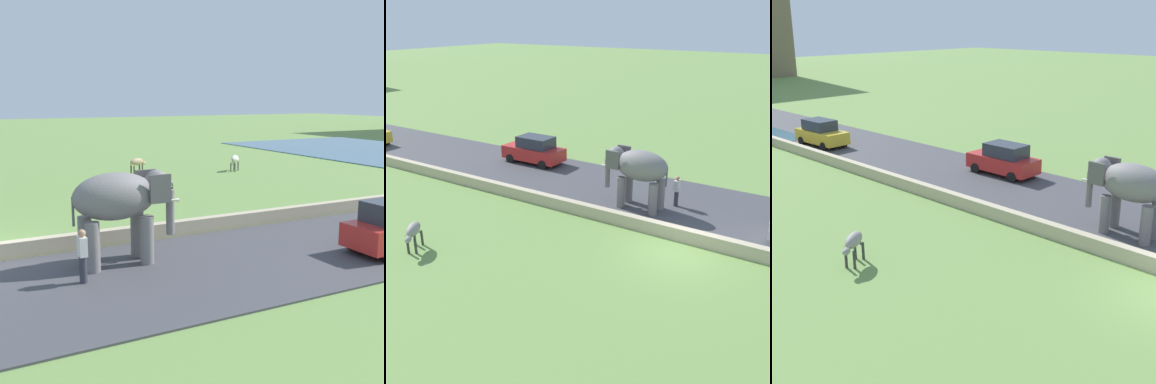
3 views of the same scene
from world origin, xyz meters
TOP-DOWN VIEW (x-y plane):
  - ground_plane at (0.00, 0.00)m, footprint 220.00×220.00m
  - road_surface at (5.00, 20.00)m, footprint 7.00×120.00m
  - barrier_wall at (1.20, 18.00)m, footprint 0.40×110.00m
  - elephant at (3.43, 3.61)m, footprint 1.41×3.47m
  - person_beside_elephant at (4.62, 1.97)m, footprint 0.36×0.22m
  - car_red at (6.58, 12.48)m, footprint 1.81×4.01m
  - cow_grey at (-5.58, 9.13)m, footprint 1.35×1.02m

SIDE VIEW (x-z plane):
  - ground_plane at x=0.00m, z-range 0.00..0.00m
  - road_surface at x=5.00m, z-range 0.00..0.06m
  - barrier_wall at x=1.20m, z-range 0.00..0.59m
  - cow_grey at x=-5.58m, z-range 0.26..1.41m
  - person_beside_elephant at x=4.62m, z-range 0.06..1.69m
  - car_red at x=6.58m, z-range 0.00..1.80m
  - elephant at x=3.43m, z-range 0.54..3.53m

